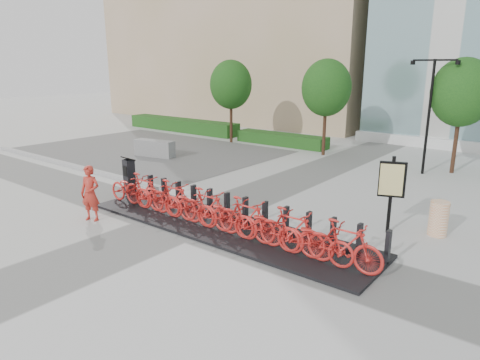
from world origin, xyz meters
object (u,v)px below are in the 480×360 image
Objects in this scene: worker_red at (90,193)px; jersey_barrier at (155,148)px; bike_0 at (130,189)px; kiosk at (129,176)px; construction_barrel at (439,219)px; map_sign at (392,183)px.

jersey_barrier is (-5.99, 7.73, -0.44)m from worker_red.
bike_0 is 1.38× the size of kiosk.
construction_barrel is 15.05m from jersey_barrier.
map_sign reaches higher than kiosk.
bike_0 is at bearing -157.50° from construction_barrel.
construction_barrel is 0.44× the size of jersey_barrier.
construction_barrel is at bearing -67.50° from bike_0.
map_sign reaches higher than construction_barrel.
worker_red reaches higher than kiosk.
kiosk reaches higher than construction_barrel.
kiosk is 9.14m from map_sign.
bike_0 is 1.14× the size of worker_red.
jersey_barrier is (-4.88, 5.40, -0.33)m from kiosk.
worker_red is at bearing -148.64° from construction_barrel.
kiosk is at bearing -59.28° from jersey_barrier.
map_sign is (-1.20, -0.65, 0.99)m from construction_barrel.
worker_red is at bearing -173.34° from bike_0.
bike_0 is at bearing 179.48° from map_sign.
map_sign is at bearing -151.54° from construction_barrel.
kiosk is 0.63× the size of jersey_barrier.
jersey_barrier is at bearing 140.08° from kiosk.
bike_0 is 9.82m from construction_barrel.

